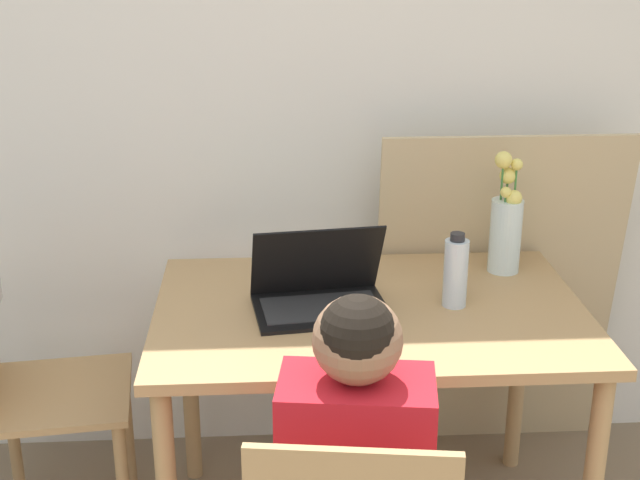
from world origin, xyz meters
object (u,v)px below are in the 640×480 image
at_px(water_bottle, 456,272).
at_px(chair_spare, 8,351).
at_px(person_seated, 356,465).
at_px(flower_vase, 506,225).
at_px(laptop, 319,289).

bearing_deg(water_bottle, chair_spare, 175.59).
bearing_deg(person_seated, water_bottle, -110.05).
relative_size(chair_spare, person_seated, 0.81).
relative_size(person_seated, flower_vase, 2.98).
bearing_deg(chair_spare, person_seated, -134.77).
relative_size(person_seated, laptop, 2.85).
bearing_deg(flower_vase, water_bottle, -129.31).
bearing_deg(laptop, flower_vase, 15.19).
relative_size(chair_spare, water_bottle, 4.25).
height_order(flower_vase, water_bottle, flower_vase).
xyz_separation_m(chair_spare, laptop, (0.85, -0.08, 0.20)).
height_order(person_seated, water_bottle, person_seated).
relative_size(flower_vase, water_bottle, 1.75).
relative_size(chair_spare, laptop, 2.32).
relative_size(chair_spare, flower_vase, 2.43).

